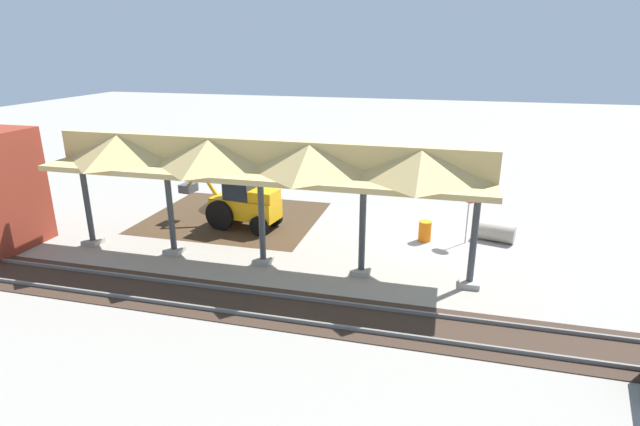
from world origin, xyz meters
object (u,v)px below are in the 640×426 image
backhoe (243,201)px  concrete_pipe (496,232)px  traffic_barrel (425,231)px  stop_sign (469,202)px

backhoe → concrete_pipe: size_ratio=3.01×
traffic_barrel → concrete_pipe: bearing=-165.5°
concrete_pipe → traffic_barrel: size_ratio=1.91×
backhoe → concrete_pipe: (-11.38, -1.13, -0.88)m
backhoe → concrete_pipe: 11.47m
backhoe → traffic_barrel: size_ratio=5.75×
concrete_pipe → traffic_barrel: traffic_barrel is taller
traffic_barrel → backhoe: bearing=2.4°
stop_sign → concrete_pipe: stop_sign is taller
backhoe → traffic_barrel: backhoe is taller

